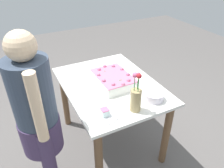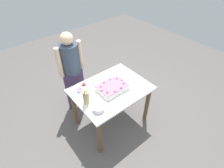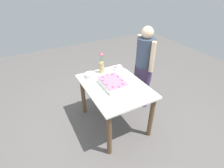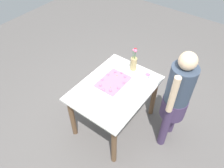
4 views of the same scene
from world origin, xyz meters
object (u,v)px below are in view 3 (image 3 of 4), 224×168
at_px(sheet_cake, 113,83).
at_px(flower_vase, 101,66).
at_px(serving_plate_with_slice, 116,69).
at_px(cake_knife, 144,95).
at_px(person_standing, 144,63).
at_px(fruit_bowl, 90,75).

xyz_separation_m(sheet_cake, flower_vase, (0.44, -0.03, 0.07)).
bearing_deg(sheet_cake, serving_plate_with_slice, -34.68).
bearing_deg(serving_plate_with_slice, cake_knife, 178.52).
bearing_deg(sheet_cake, cake_knife, -148.48).
height_order(sheet_cake, cake_knife, sheet_cake).
relative_size(sheet_cake, person_standing, 0.29).
height_order(fruit_bowl, person_standing, person_standing).
bearing_deg(cake_knife, sheet_cake, 53.82).
distance_m(serving_plate_with_slice, person_standing, 0.51).
bearing_deg(serving_plate_with_slice, fruit_bowl, 90.68).
xyz_separation_m(serving_plate_with_slice, flower_vase, (0.04, 0.25, 0.11)).
relative_size(sheet_cake, flower_vase, 1.22).
bearing_deg(fruit_bowl, sheet_cake, -153.75).
bearing_deg(cake_knife, person_standing, -14.69).
bearing_deg(cake_knife, serving_plate_with_slice, 20.81).
xyz_separation_m(cake_knife, fruit_bowl, (0.81, 0.45, 0.03)).
relative_size(serving_plate_with_slice, cake_knife, 1.00).
distance_m(fruit_bowl, person_standing, 0.97).
height_order(serving_plate_with_slice, cake_knife, serving_plate_with_slice).
bearing_deg(serving_plate_with_slice, sheet_cake, 145.32).
bearing_deg(serving_plate_with_slice, person_standing, -107.09).
bearing_deg(cake_knife, flower_vase, 37.26).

